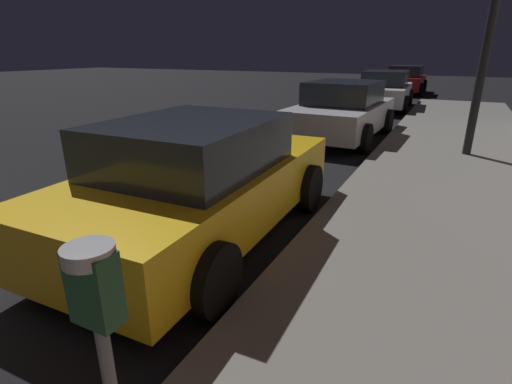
{
  "coord_description": "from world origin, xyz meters",
  "views": [
    {
      "loc": [
        5.39,
        -0.92,
        2.13
      ],
      "look_at": [
        4.0,
        1.82,
        1.01
      ],
      "focal_mm": 27.2,
      "sensor_mm": 36.0,
      "label": 1
    }
  ],
  "objects_px": {
    "car_yellow_cab": "(200,180)",
    "car_red": "(406,80)",
    "car_silver": "(342,111)",
    "car_white": "(385,90)",
    "parking_meter": "(100,321)"
  },
  "relations": [
    {
      "from": "car_yellow_cab",
      "to": "car_red",
      "type": "distance_m",
      "value": 19.07
    },
    {
      "from": "car_silver",
      "to": "car_white",
      "type": "bearing_deg",
      "value": 90.01
    },
    {
      "from": "car_yellow_cab",
      "to": "car_red",
      "type": "bearing_deg",
      "value": 90.0
    },
    {
      "from": "car_yellow_cab",
      "to": "car_white",
      "type": "relative_size",
      "value": 0.96
    },
    {
      "from": "car_white",
      "to": "car_red",
      "type": "height_order",
      "value": "same"
    },
    {
      "from": "parking_meter",
      "to": "car_silver",
      "type": "distance_m",
      "value": 9.16
    },
    {
      "from": "parking_meter",
      "to": "car_white",
      "type": "xyz_separation_m",
      "value": [
        -1.45,
        15.32,
        -0.44
      ]
    },
    {
      "from": "parking_meter",
      "to": "car_red",
      "type": "distance_m",
      "value": 21.85
    },
    {
      "from": "parking_meter",
      "to": "car_red",
      "type": "xyz_separation_m",
      "value": [
        -1.45,
        21.79,
        -0.44
      ]
    },
    {
      "from": "car_yellow_cab",
      "to": "car_white",
      "type": "height_order",
      "value": "same"
    },
    {
      "from": "car_yellow_cab",
      "to": "car_white",
      "type": "xyz_separation_m",
      "value": [
        -0.0,
        12.59,
        0.01
      ]
    },
    {
      "from": "car_silver",
      "to": "car_white",
      "type": "xyz_separation_m",
      "value": [
        -0.0,
        6.29,
        0.01
      ]
    },
    {
      "from": "car_silver",
      "to": "car_white",
      "type": "relative_size",
      "value": 0.94
    },
    {
      "from": "car_silver",
      "to": "car_white",
      "type": "height_order",
      "value": "same"
    },
    {
      "from": "parking_meter",
      "to": "car_yellow_cab",
      "type": "xyz_separation_m",
      "value": [
        -1.45,
        2.73,
        -0.45
      ]
    }
  ]
}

